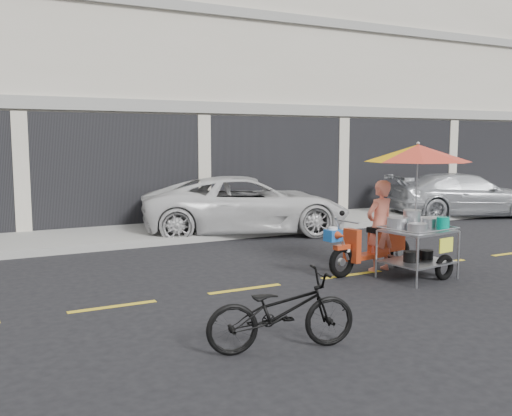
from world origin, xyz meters
name	(u,v)px	position (x,y,z in m)	size (l,w,h in m)	color
ground	(352,275)	(0.00, 0.00, 0.00)	(90.00, 90.00, 0.00)	black
sidewalk	(219,227)	(0.00, 5.50, 0.07)	(45.00, 3.00, 0.15)	gray
shophouse_block	(233,82)	(2.82, 10.59, 4.24)	(36.00, 8.11, 10.40)	beige
centerline	(352,275)	(0.00, 0.00, 0.00)	(42.00, 0.10, 0.01)	gold
white_pickup	(246,205)	(0.36, 4.70, 0.69)	(2.30, 4.99, 1.39)	silver
silver_pickup	(464,195)	(7.41, 4.43, 0.64)	(1.79, 4.41, 1.28)	#B8BBC1
near_bicycle	(281,311)	(-2.77, -2.44, 0.43)	(0.57, 1.64, 0.86)	black
food_vendor_rig	(403,192)	(0.73, -0.37, 1.40)	(2.39, 1.92, 2.23)	black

